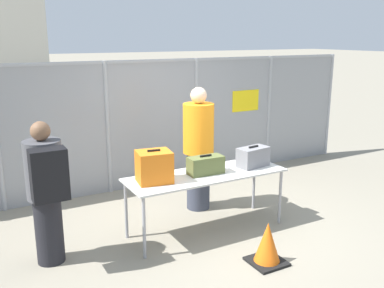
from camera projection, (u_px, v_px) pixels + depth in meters
The scene contains 10 objects.
ground_plane at pixel (214, 225), 5.90m from camera, with size 120.00×120.00×0.00m, color gray.
fence_section at pixel (155, 121), 7.31m from camera, with size 8.30×0.07×2.17m.
inspection_table at pixel (206, 178), 5.59m from camera, with size 2.14×0.72×0.80m.
suitcase_orange at pixel (154, 167), 5.22m from camera, with size 0.46×0.40×0.41m.
suitcase_olive at pixel (206, 165), 5.54m from camera, with size 0.47×0.23×0.26m.
suitcase_grey at pixel (253, 157), 5.86m from camera, with size 0.47×0.30×0.29m.
traveler_hooded at pixel (46, 189), 4.70m from camera, with size 0.41×0.64×1.66m.
security_worker_near at pixel (198, 147), 6.29m from camera, with size 0.45×0.45×1.84m.
utility_trailer at pixel (210, 123), 10.97m from camera, with size 3.88×2.29×0.63m.
traffic_cone at pixel (267, 245), 4.88m from camera, with size 0.40×0.40×0.50m.
Camera 1 is at (-2.88, -4.63, 2.55)m, focal length 40.00 mm.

